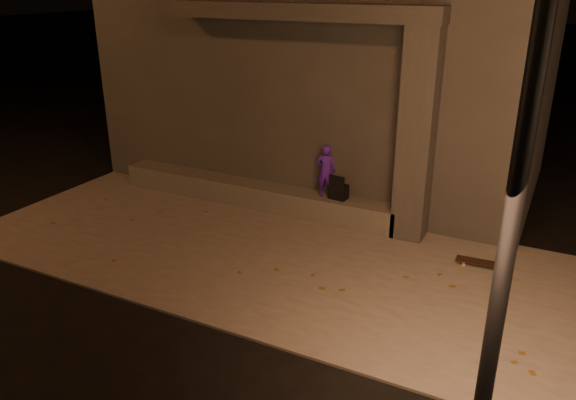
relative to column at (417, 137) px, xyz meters
The scene contains 10 objects.
ground 4.51m from the column, 114.39° to the right, with size 120.00×120.00×0.00m, color black.
sidewalk 3.04m from the column, 134.17° to the right, with size 11.00×4.40×0.04m, color #68635C.
building 3.92m from the column, 134.55° to the left, with size 9.00×5.10×5.22m.
ledge 3.57m from the column, behind, with size 6.00×0.55×0.45m, color #56524E.
column is the anchor object (origin of this frame).
canopy 2.93m from the column, behind, with size 5.00×0.70×0.28m, color #393634.
skateboarder 1.84m from the column, behind, with size 0.37×0.24×1.01m, color #481AAE.
backpack 1.81m from the column, behind, with size 0.36×0.26×0.47m.
skateboard 2.30m from the column, 25.39° to the right, with size 0.82×0.26×0.09m.
street_lamp_0 5.85m from the column, 68.59° to the right, with size 0.36×0.36×7.31m.
Camera 1 is at (3.91, -5.32, 4.31)m, focal length 35.00 mm.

